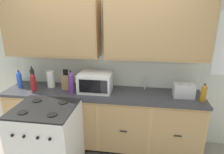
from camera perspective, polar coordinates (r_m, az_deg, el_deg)
The scene contains 13 objects.
wall_unit at distance 2.87m, azimuth -2.52°, elevation 10.53°, with size 4.10×0.40×2.40m.
counter_run at distance 3.07m, azimuth -2.95°, elevation -12.15°, with size 2.93×0.64×0.92m.
stove_range at distance 2.75m, azimuth -18.45°, elevation -17.27°, with size 0.76×0.68×0.95m.
microwave at distance 2.86m, azimuth -4.93°, elevation -1.52°, with size 0.48×0.37×0.28m.
toaster at distance 2.85m, azimuth 20.45°, elevation -3.73°, with size 0.28×0.18×0.19m.
knife_block at distance 3.04m, azimuth -13.34°, elevation -1.27°, with size 0.11×0.14×0.31m.
sink_faucet at distance 2.98m, azimuth 9.71°, elevation -1.72°, with size 0.02×0.02×0.20m, color #B2B5BA.
paper_towel_roll at distance 3.16m, azimuth -17.67°, elevation -0.59°, with size 0.12×0.12×0.26m, color white.
bottle_red at distance 3.10m, azimuth -22.30°, elevation -1.37°, with size 0.08×0.08×0.28m.
bottle_blue at distance 3.33m, azimuth -25.76°, elevation -0.58°, with size 0.08×0.08×0.28m.
bottle_dark at distance 3.29m, azimuth -22.46°, elevation 0.14°, with size 0.06×0.06×0.33m.
bottle_amber at distance 2.80m, azimuth 25.52°, elevation -4.25°, with size 0.07×0.07×0.25m.
bottle_violet at distance 2.84m, azimuth -12.02°, elevation -1.50°, with size 0.08×0.08×0.34m.
Camera 1 is at (0.54, -2.30, 2.03)m, focal length 30.87 mm.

